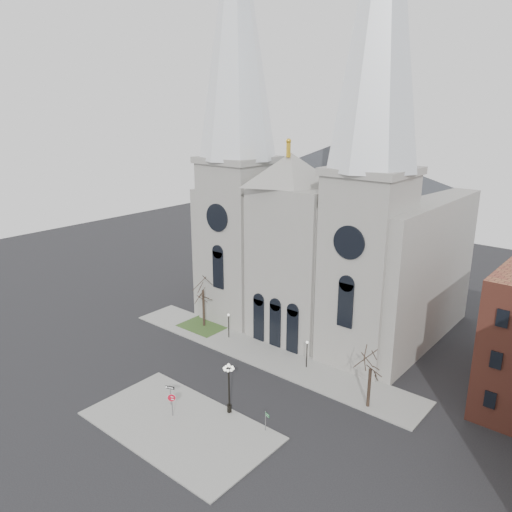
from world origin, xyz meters
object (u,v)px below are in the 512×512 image
Objects in this scene: one_way_sign at (170,391)px; street_name_sign at (266,419)px; globe_lamp at (229,382)px; stop_sign at (172,400)px.

one_way_sign is 10.24m from street_name_sign.
one_way_sign is at bearing -152.24° from globe_lamp.
globe_lamp is 6.26m from one_way_sign.
stop_sign is 5.66m from globe_lamp.
street_name_sign is (4.55, -0.02, -2.08)m from globe_lamp.
globe_lamp reaches higher than one_way_sign.
one_way_sign is (-5.31, -2.79, -1.80)m from globe_lamp.
globe_lamp is 2.39× the size of one_way_sign.
stop_sign is at bearing -134.06° from globe_lamp.
one_way_sign is at bearing -148.59° from street_name_sign.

